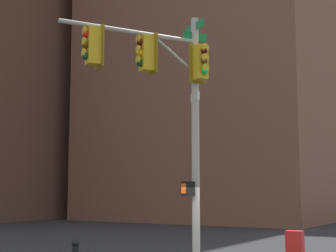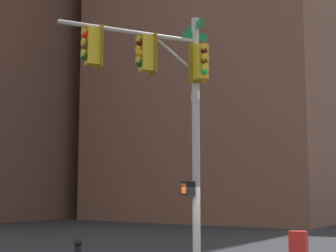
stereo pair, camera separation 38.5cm
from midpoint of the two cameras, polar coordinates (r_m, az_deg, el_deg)
The scene contains 3 objects.
signal_pole_assembly at distance 14.53m, azimuth 0.70°, elevation 3.85°, with size 3.92×2.70×7.49m.
fire_hydrant at distance 17.12m, azimuth -9.34°, elevation -13.59°, with size 0.34×0.26×0.87m.
newspaper_box at distance 18.37m, azimuth 14.91°, elevation -12.84°, with size 0.44×0.56×1.05m, color red.
Camera 2 is at (-12.35, -7.00, 2.39)m, focal length 54.85 mm.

